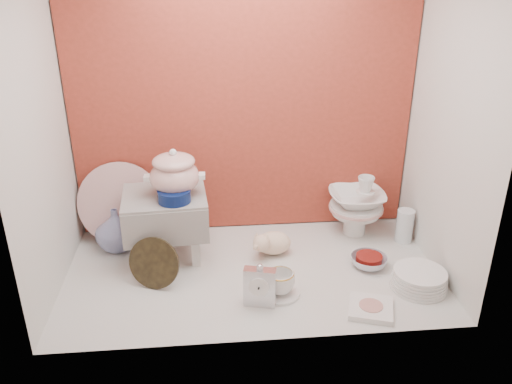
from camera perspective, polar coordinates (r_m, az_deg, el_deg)
ground at (r=2.60m, az=-0.40°, el=-8.67°), size 1.80×1.80×0.00m
niche_shell at (r=2.40m, az=-0.86°, el=12.73°), size 1.86×1.03×1.53m
step_stool at (r=2.68m, az=-9.70°, el=-3.65°), size 0.43×0.37×0.35m
soup_tureen at (r=2.54m, az=-8.87°, el=2.15°), size 0.36×0.36×0.24m
cobalt_bowl at (r=2.51m, az=-8.86°, el=-0.40°), size 0.21×0.21×0.06m
floral_platter at (r=2.86m, az=-14.56°, el=-1.23°), size 0.45×0.16×0.43m
blue_white_vase at (r=2.83m, az=-14.95°, el=-3.94°), size 0.24×0.24×0.23m
lacquer_tray at (r=2.48m, az=-11.02°, el=-7.59°), size 0.26×0.16×0.24m
mantel_clock at (r=2.32m, az=0.41°, el=-10.11°), size 0.15×0.08×0.20m
plush_pig at (r=2.71m, az=1.93°, el=-5.50°), size 0.26×0.21×0.13m
teacup_saucer at (r=2.44m, az=2.61°, el=-10.88°), size 0.22×0.22×0.01m
gold_rim_teacup at (r=2.41m, az=2.63°, el=-9.73°), size 0.16×0.16×0.11m
lattice_dish at (r=2.39m, az=12.36°, el=-12.23°), size 0.24×0.24×0.03m
dinner_plate_stack at (r=2.58m, az=17.31°, el=-9.04°), size 0.35×0.35×0.09m
crystal_bowl at (r=2.68m, az=12.14°, el=-7.39°), size 0.22×0.22×0.06m
clear_glass_vase at (r=2.92m, az=15.84°, el=-3.56°), size 0.12×0.12×0.18m
porcelain_tower at (r=2.91m, az=10.83°, el=-1.42°), size 0.39×0.39×0.34m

